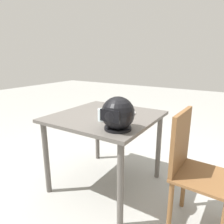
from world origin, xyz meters
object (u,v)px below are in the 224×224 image
at_px(pizza, 119,111).
at_px(drinking_glass, 102,115).
at_px(chair_side, 192,165).
at_px(motorcycle_helmet, 118,114).
at_px(dining_table, 106,125).

height_order(pizza, drinking_glass, drinking_glass).
height_order(drinking_glass, chair_side, chair_side).
bearing_deg(motorcycle_helmet, dining_table, -42.77).
distance_m(dining_table, drinking_glass, 0.23).
xyz_separation_m(pizza, drinking_glass, (-0.00, 0.29, 0.03)).
xyz_separation_m(pizza, motorcycle_helmet, (-0.23, 0.40, 0.10)).
bearing_deg(chair_side, motorcycle_helmet, 19.80).
bearing_deg(drinking_glass, pizza, -89.27).
bearing_deg(pizza, chair_side, 163.98).
xyz_separation_m(pizza, chair_side, (-0.75, 0.22, -0.26)).
height_order(pizza, chair_side, chair_side).
distance_m(pizza, chair_side, 0.82).
relative_size(motorcycle_helmet, chair_side, 0.28).
xyz_separation_m(dining_table, drinking_glass, (-0.07, 0.16, 0.15)).
distance_m(pizza, motorcycle_helmet, 0.47).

